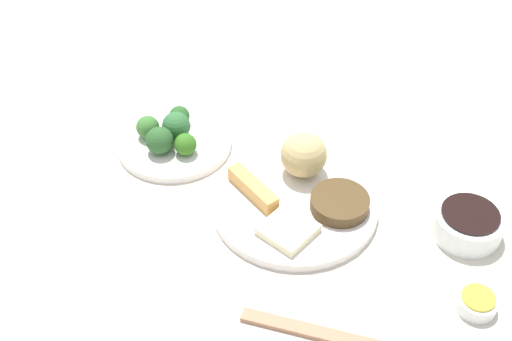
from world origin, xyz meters
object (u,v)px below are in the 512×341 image
Objects in this scene: broccoli_plate at (175,142)px; chopsticks_pair at (319,333)px; soy_sauce_bowl at (468,224)px; sauce_ramekin_hot_mustard at (476,303)px; main_plate at (295,204)px.

broccoli_plate reaches higher than chopsticks_pair.
broccoli_plate is 1.90× the size of soy_sauce_bowl.
sauce_ramekin_hot_mustard is 0.23m from chopsticks_pair.
sauce_ramekin_hot_mustard is (0.14, 0.04, -0.01)m from soy_sauce_bowl.
sauce_ramekin_hot_mustard is at bearing 76.53° from main_plate.
main_plate is 4.72× the size of sauce_ramekin_hot_mustard.
broccoli_plate is at bearing -101.56° from main_plate.
soy_sauce_bowl is 0.49× the size of chopsticks_pair.
chopsticks_pair is (0.26, 0.38, -0.00)m from broccoli_plate.
chopsticks_pair is (0.14, -0.18, -0.01)m from sauce_ramekin_hot_mustard.
main_plate is at bearing -76.61° from soy_sauce_bowl.
soy_sauce_bowl is 1.89× the size of sauce_ramekin_hot_mustard.
main_plate is 0.27m from soy_sauce_bowl.
broccoli_plate is at bearing -102.60° from sauce_ramekin_hot_mustard.
chopsticks_pair is (0.27, -0.14, -0.02)m from soy_sauce_bowl.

